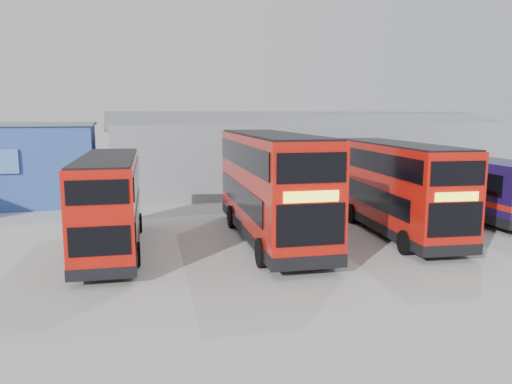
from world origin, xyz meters
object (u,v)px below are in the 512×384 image
single_decker_blue (458,185)px  double_decker_centre (271,188)px  double_decker_left (110,204)px  maintenance_shed (304,153)px  double_decker_right (396,189)px

single_decker_blue → double_decker_centre: bearing=17.8°
double_decker_left → double_decker_centre: size_ratio=0.82×
maintenance_shed → double_decker_centre: bearing=-116.3°
double_decker_centre → single_decker_blue: double_decker_centre is taller
double_decker_centre → maintenance_shed: bearing=67.6°
maintenance_shed → double_decker_right: size_ratio=2.91×
double_decker_centre → double_decker_right: bearing=-0.3°
double_decker_left → double_decker_centre: double_decker_centre is taller
double_decker_left → single_decker_blue: bearing=-167.0°
double_decker_right → double_decker_centre: bearing=-177.7°
double_decker_centre → single_decker_blue: (12.42, 3.18, -0.77)m
double_decker_centre → single_decker_blue: bearing=18.2°
maintenance_shed → double_decker_left: maintenance_shed is taller
double_decker_centre → double_decker_right: size_ratio=1.11×
double_decker_left → double_decker_right: double_decker_right is taller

